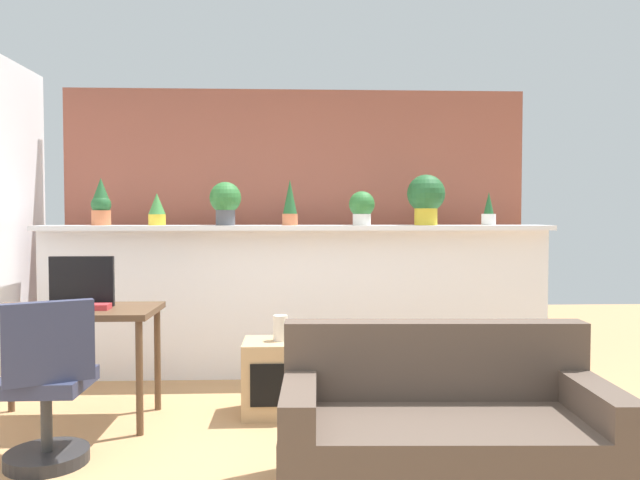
{
  "coord_description": "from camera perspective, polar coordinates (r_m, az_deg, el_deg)",
  "views": [
    {
      "loc": [
        -0.02,
        -3.12,
        1.35
      ],
      "look_at": [
        0.16,
        1.24,
        1.18
      ],
      "focal_mm": 34.63,
      "sensor_mm": 36.0,
      "label": 1
    }
  ],
  "objects": [
    {
      "name": "potted_plant_6",
      "position": [
        5.37,
        15.32,
        2.57
      ],
      "size": [
        0.12,
        0.12,
        0.28
      ],
      "color": "silver",
      "rests_on": "plant_shelf"
    },
    {
      "name": "potted_plant_2",
      "position": [
        5.08,
        -8.74,
        3.6
      ],
      "size": [
        0.26,
        0.26,
        0.35
      ],
      "color": "#4C4C51",
      "rests_on": "plant_shelf"
    },
    {
      "name": "potted_plant_1",
      "position": [
        5.21,
        -14.84,
        2.76
      ],
      "size": [
        0.14,
        0.14,
        0.26
      ],
      "color": "gold",
      "rests_on": "plant_shelf"
    },
    {
      "name": "vase_on_shelf",
      "position": [
        4.24,
        -3.68,
        -8.11
      ],
      "size": [
        0.1,
        0.1,
        0.17
      ],
      "primitive_type": "cylinder",
      "color": "silver",
      "rests_on": "side_cube_shelf"
    },
    {
      "name": "plant_shelf",
      "position": [
        5.08,
        -2.16,
        1.15
      ],
      "size": [
        4.2,
        0.39,
        0.04
      ],
      "primitive_type": "cube",
      "color": "white",
      "rests_on": "divider_wall"
    },
    {
      "name": "potted_plant_3",
      "position": [
        5.04,
        -2.8,
        3.43
      ],
      "size": [
        0.13,
        0.13,
        0.38
      ],
      "color": "#C66B42",
      "rests_on": "plant_shelf"
    },
    {
      "name": "side_cube_shelf",
      "position": [
        4.3,
        -4.38,
        -12.54
      ],
      "size": [
        0.4,
        0.41,
        0.5
      ],
      "color": "tan",
      "rests_on": "ground"
    },
    {
      "name": "book_on_desk",
      "position": [
        4.2,
        -20.03,
        -5.82
      ],
      "size": [
        0.18,
        0.12,
        0.04
      ],
      "primitive_type": "cube",
      "color": "#B22D33",
      "rests_on": "desk"
    },
    {
      "name": "divider_wall",
      "position": [
        5.17,
        -2.15,
        -5.89
      ],
      "size": [
        4.2,
        0.16,
        1.23
      ],
      "primitive_type": "cube",
      "color": "white",
      "rests_on": "ground"
    },
    {
      "name": "tv_monitor",
      "position": [
        4.37,
        -21.14,
        -3.58
      ],
      "size": [
        0.42,
        0.04,
        0.33
      ],
      "primitive_type": "cube",
      "color": "black",
      "rests_on": "desk"
    },
    {
      "name": "brick_wall_behind",
      "position": [
        5.72,
        -2.19,
        1.28
      ],
      "size": [
        4.2,
        0.1,
        2.5
      ],
      "primitive_type": "cube",
      "color": "#9E5442",
      "rests_on": "ground"
    },
    {
      "name": "potted_plant_0",
      "position": [
        5.34,
        -19.58,
        3.23
      ],
      "size": [
        0.16,
        0.16,
        0.39
      ],
      "color": "#C66B42",
      "rests_on": "plant_shelf"
    },
    {
      "name": "ground_plane",
      "position": [
        3.4,
        -1.95,
        -21.11
      ],
      "size": [
        12.0,
        12.0,
        0.0
      ],
      "primitive_type": "plane",
      "color": "tan"
    },
    {
      "name": "office_chair",
      "position": [
        3.69,
        -23.91,
        -13.02
      ],
      "size": [
        0.52,
        0.52,
        0.91
      ],
      "color": "#262628",
      "rests_on": "ground"
    },
    {
      "name": "potted_plant_5",
      "position": [
        5.19,
        9.77,
        3.96
      ],
      "size": [
        0.31,
        0.31,
        0.42
      ],
      "color": "gold",
      "rests_on": "plant_shelf"
    },
    {
      "name": "desk",
      "position": [
        4.34,
        -22.06,
        -6.97
      ],
      "size": [
        1.1,
        0.6,
        0.75
      ],
      "color": "brown",
      "rests_on": "ground"
    },
    {
      "name": "potted_plant_4",
      "position": [
        5.08,
        3.89,
        3.07
      ],
      "size": [
        0.21,
        0.21,
        0.28
      ],
      "color": "silver",
      "rests_on": "plant_shelf"
    },
    {
      "name": "couch",
      "position": [
        3.18,
        11.36,
        -17.38
      ],
      "size": [
        1.59,
        0.82,
        0.8
      ],
      "color": "brown",
      "rests_on": "ground"
    }
  ]
}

